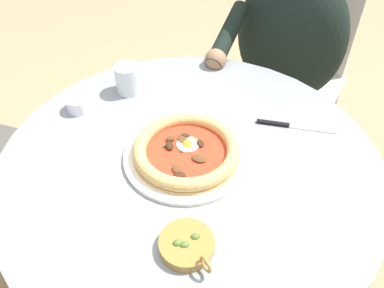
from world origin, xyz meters
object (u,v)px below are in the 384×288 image
object	(u,v)px
olive_pan	(187,245)
diner_person	(281,81)
dining_table	(190,199)
steak_knife	(284,125)
pizza_on_plate	(187,152)
cafe_chair_diner	(294,66)
ramekin_capers	(78,104)
water_glass	(128,80)

from	to	relation	value
olive_pan	diner_person	size ratio (longest dim) A/B	0.11
dining_table	olive_pan	distance (m)	0.31
steak_knife	olive_pan	world-z (taller)	olive_pan
pizza_on_plate	cafe_chair_diner	bearing A→B (deg)	-133.04
steak_knife	diner_person	world-z (taller)	diner_person
ramekin_capers	water_glass	bearing A→B (deg)	-157.26
pizza_on_plate	steak_knife	bearing A→B (deg)	-167.60
olive_pan	diner_person	bearing A→B (deg)	-124.97
pizza_on_plate	water_glass	size ratio (longest dim) A/B	3.66
ramekin_capers	olive_pan	size ratio (longest dim) A/B	0.50
olive_pan	dining_table	bearing A→B (deg)	-103.09
ramekin_capers	olive_pan	bearing A→B (deg)	112.37
pizza_on_plate	diner_person	world-z (taller)	diner_person
dining_table	steak_knife	distance (m)	0.32
diner_person	olive_pan	bearing A→B (deg)	55.03
steak_knife	diner_person	size ratio (longest dim) A/B	0.17
dining_table	olive_pan	bearing A→B (deg)	76.91
pizza_on_plate	olive_pan	xyz separation A→B (m)	(0.05, 0.24, -0.01)
dining_table	cafe_chair_diner	bearing A→B (deg)	-132.77
water_glass	diner_person	size ratio (longest dim) A/B	0.07
diner_person	steak_knife	bearing A→B (deg)	65.52
water_glass	diner_person	distance (m)	0.67
dining_table	water_glass	distance (m)	0.38
pizza_on_plate	diner_person	bearing A→B (deg)	-132.95
ramekin_capers	cafe_chair_diner	distance (m)	0.94
dining_table	steak_knife	size ratio (longest dim) A/B	4.83
olive_pan	cafe_chair_diner	xyz separation A→B (m)	(-0.63, -0.87, -0.21)
steak_knife	cafe_chair_diner	bearing A→B (deg)	-118.62
steak_knife	ramekin_capers	size ratio (longest dim) A/B	2.96
cafe_chair_diner	water_glass	bearing A→B (deg)	24.62
steak_knife	olive_pan	bearing A→B (deg)	43.10
dining_table	pizza_on_plate	xyz separation A→B (m)	(0.01, 0.00, 0.18)
dining_table	steak_knife	bearing A→B (deg)	-167.73
ramekin_capers	diner_person	world-z (taller)	diner_person
cafe_chair_diner	dining_table	bearing A→B (deg)	47.23
pizza_on_plate	olive_pan	size ratio (longest dim) A/B	2.33
dining_table	diner_person	distance (m)	0.70
steak_knife	pizza_on_plate	bearing A→B (deg)	12.40
water_glass	diner_person	xyz separation A→B (m)	(-0.59, -0.21, -0.23)
diner_person	cafe_chair_diner	size ratio (longest dim) A/B	1.37
dining_table	ramekin_capers	size ratio (longest dim) A/B	14.28
olive_pan	diner_person	xyz separation A→B (m)	(-0.53, -0.76, -0.20)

